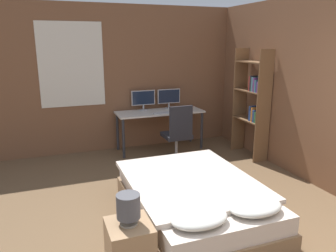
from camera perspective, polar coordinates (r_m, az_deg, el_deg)
name	(u,v)px	position (r m, az deg, el deg)	size (l,w,h in m)	color
wall_back	(138,78)	(6.38, -5.25, 8.31)	(12.00, 0.08, 2.70)	brown
wall_side_right	(335,95)	(4.89, 27.10, 4.82)	(0.06, 12.00, 2.70)	brown
bed	(194,201)	(3.93, 4.57, -12.81)	(1.42, 2.03, 0.55)	#846647
nightstand	(130,250)	(3.10, -6.67, -20.66)	(0.38, 0.41, 0.51)	#997551
bedside_lamp	(128,207)	(2.88, -6.92, -13.79)	(0.20, 0.20, 0.28)	gray
desk	(160,116)	(6.24, -1.45, 1.80)	(1.64, 0.60, 0.75)	beige
monitor_left	(143,99)	(6.29, -4.33, 4.74)	(0.46, 0.16, 0.38)	#B7B7BC
monitor_right	(169,97)	(6.45, 0.15, 5.03)	(0.46, 0.16, 0.38)	#B7B7BC
keyboard	(163,113)	(6.03, -0.84, 2.32)	(0.38, 0.13, 0.02)	#B7B7BC
computer_mouse	(177,111)	(6.13, 1.63, 2.59)	(0.07, 0.05, 0.04)	#B7B7BC
office_chair	(178,139)	(5.64, 1.69, -2.32)	(0.52, 0.52, 1.01)	black
bookshelf	(254,99)	(5.94, 14.70, 4.54)	(0.28, 0.76, 1.92)	brown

